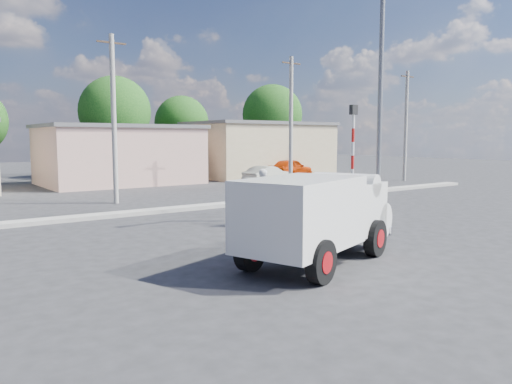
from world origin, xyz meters
TOP-DOWN VIEW (x-y plane):
  - ground_plane at (0.00, 0.00)m, footprint 120.00×120.00m
  - median at (0.00, 8.00)m, footprint 40.00×0.80m
  - truck at (-1.95, -2.25)m, footprint 5.68×3.58m
  - bicycle at (0.03, 2.77)m, footprint 1.97×1.03m
  - cyclist at (0.03, 2.77)m, footprint 0.54×0.71m
  - car_cream at (9.98, 15.60)m, footprint 4.00×2.08m
  - car_red at (14.44, 18.55)m, footprint 4.91×3.22m
  - traffic_pole at (3.20, 1.50)m, footprint 0.28×0.18m
  - streetlight at (4.14, 1.20)m, footprint 2.34×0.22m
  - building_row at (1.10, 22.00)m, footprint 37.80×7.30m
  - tree_row at (3.76, 28.45)m, footprint 43.62×7.43m
  - utility_poles at (3.25, 12.00)m, footprint 35.40×0.24m

SIDE VIEW (x-z plane):
  - ground_plane at x=0.00m, z-range 0.00..0.00m
  - median at x=0.00m, z-range 0.00..0.16m
  - bicycle at x=0.03m, z-range 0.00..0.99m
  - car_cream at x=9.98m, z-range 0.00..1.26m
  - car_red at x=14.44m, z-range 0.00..1.56m
  - cyclist at x=0.03m, z-range 0.00..1.76m
  - truck at x=-1.95m, z-range 0.12..2.33m
  - building_row at x=1.10m, z-range -0.09..4.35m
  - traffic_pole at x=3.20m, z-range 0.41..4.77m
  - utility_poles at x=3.25m, z-range 0.07..8.07m
  - streetlight at x=4.14m, z-range 0.46..9.46m
  - tree_row at x=3.76m, z-range 0.78..9.21m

